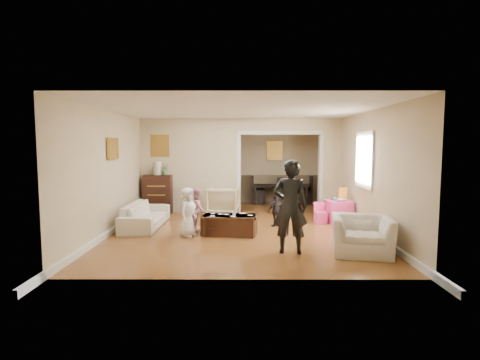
{
  "coord_description": "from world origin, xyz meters",
  "views": [
    {
      "loc": [
        0.03,
        -8.57,
        1.88
      ],
      "look_at": [
        0.0,
        0.2,
        1.05
      ],
      "focal_mm": 27.94,
      "sensor_mm": 36.0,
      "label": 1
    }
  ],
  "objects_px": {
    "armchair_front": "(362,235)",
    "coffee_cup": "(234,213)",
    "coffee_table": "(229,225)",
    "child_kneel_b": "(198,210)",
    "armchair_back": "(223,201)",
    "child_kneel_a": "(188,212)",
    "sofa": "(146,215)",
    "cyan_cup": "(335,199)",
    "adult_person": "(290,207)",
    "table_lamp": "(158,168)",
    "dining_table": "(282,194)",
    "play_table": "(338,212)",
    "dresser": "(158,194)",
    "child_toddler": "(276,211)"
  },
  "relations": [
    {
      "from": "armchair_back",
      "to": "table_lamp",
      "type": "relative_size",
      "value": 2.32
    },
    {
      "from": "adult_person",
      "to": "dresser",
      "type": "bearing_deg",
      "value": -45.06
    },
    {
      "from": "child_kneel_a",
      "to": "child_kneel_b",
      "type": "bearing_deg",
      "value": 2.24
    },
    {
      "from": "dresser",
      "to": "cyan_cup",
      "type": "distance_m",
      "value": 4.73
    },
    {
      "from": "dining_table",
      "to": "child_toddler",
      "type": "distance_m",
      "value": 3.43
    },
    {
      "from": "coffee_cup",
      "to": "adult_person",
      "type": "relative_size",
      "value": 0.06
    },
    {
      "from": "dresser",
      "to": "adult_person",
      "type": "height_order",
      "value": "adult_person"
    },
    {
      "from": "armchair_front",
      "to": "child_kneel_b",
      "type": "distance_m",
      "value": 3.47
    },
    {
      "from": "armchair_back",
      "to": "table_lamp",
      "type": "distance_m",
      "value": 2.03
    },
    {
      "from": "cyan_cup",
      "to": "child_kneel_a",
      "type": "relative_size",
      "value": 0.08
    },
    {
      "from": "dresser",
      "to": "coffee_table",
      "type": "relative_size",
      "value": 0.96
    },
    {
      "from": "coffee_table",
      "to": "child_kneel_b",
      "type": "bearing_deg",
      "value": 156.8
    },
    {
      "from": "child_kneel_b",
      "to": "adult_person",
      "type": "bearing_deg",
      "value": -141.67
    },
    {
      "from": "armchair_back",
      "to": "coffee_table",
      "type": "relative_size",
      "value": 0.75
    },
    {
      "from": "armchair_front",
      "to": "play_table",
      "type": "xyz_separation_m",
      "value": [
        0.27,
        2.61,
        -0.06
      ]
    },
    {
      "from": "coffee_table",
      "to": "play_table",
      "type": "relative_size",
      "value": 1.98
    },
    {
      "from": "adult_person",
      "to": "armchair_back",
      "type": "bearing_deg",
      "value": -63.69
    },
    {
      "from": "armchair_back",
      "to": "coffee_cup",
      "type": "relative_size",
      "value": 9.2
    },
    {
      "from": "child_kneel_a",
      "to": "sofa",
      "type": "bearing_deg",
      "value": 72.74
    },
    {
      "from": "play_table",
      "to": "table_lamp",
      "type": "bearing_deg",
      "value": 165.07
    },
    {
      "from": "sofa",
      "to": "dining_table",
      "type": "height_order",
      "value": "dining_table"
    },
    {
      "from": "child_toddler",
      "to": "sofa",
      "type": "bearing_deg",
      "value": -28.36
    },
    {
      "from": "coffee_cup",
      "to": "dining_table",
      "type": "xyz_separation_m",
      "value": [
        1.45,
        4.19,
        -0.15
      ]
    },
    {
      "from": "armchair_front",
      "to": "child_kneel_b",
      "type": "xyz_separation_m",
      "value": [
        -3.03,
        1.68,
        0.15
      ]
    },
    {
      "from": "play_table",
      "to": "child_kneel_b",
      "type": "distance_m",
      "value": 3.44
    },
    {
      "from": "child_kneel_a",
      "to": "child_kneel_b",
      "type": "height_order",
      "value": "child_kneel_a"
    },
    {
      "from": "child_toddler",
      "to": "dining_table",
      "type": "bearing_deg",
      "value": -127.64
    },
    {
      "from": "coffee_table",
      "to": "child_kneel_b",
      "type": "xyz_separation_m",
      "value": [
        -0.7,
        0.3,
        0.27
      ]
    },
    {
      "from": "coffee_cup",
      "to": "adult_person",
      "type": "distance_m",
      "value": 1.66
    },
    {
      "from": "coffee_cup",
      "to": "sofa",
      "type": "bearing_deg",
      "value": 159.82
    },
    {
      "from": "table_lamp",
      "to": "coffee_cup",
      "type": "relative_size",
      "value": 3.97
    },
    {
      "from": "child_toddler",
      "to": "armchair_front",
      "type": "bearing_deg",
      "value": 91.68
    },
    {
      "from": "coffee_cup",
      "to": "cyan_cup",
      "type": "xyz_separation_m",
      "value": [
        2.4,
        1.22,
        0.12
      ]
    },
    {
      "from": "coffee_cup",
      "to": "cyan_cup",
      "type": "bearing_deg",
      "value": 26.98
    },
    {
      "from": "sofa",
      "to": "armchair_front",
      "type": "relative_size",
      "value": 1.89
    },
    {
      "from": "play_table",
      "to": "cyan_cup",
      "type": "relative_size",
      "value": 6.97
    },
    {
      "from": "play_table",
      "to": "child_kneel_b",
      "type": "bearing_deg",
      "value": -164.37
    },
    {
      "from": "armchair_front",
      "to": "coffee_cup",
      "type": "distance_m",
      "value": 2.61
    },
    {
      "from": "child_kneel_b",
      "to": "dining_table",
      "type": "bearing_deg",
      "value": -39.62
    },
    {
      "from": "coffee_cup",
      "to": "child_toddler",
      "type": "relative_size",
      "value": 0.12
    },
    {
      "from": "child_kneel_a",
      "to": "dresser",
      "type": "bearing_deg",
      "value": 45.18
    },
    {
      "from": "coffee_table",
      "to": "cyan_cup",
      "type": "height_order",
      "value": "cyan_cup"
    },
    {
      "from": "coffee_table",
      "to": "dresser",
      "type": "bearing_deg",
      "value": 129.65
    },
    {
      "from": "dining_table",
      "to": "child_kneel_a",
      "type": "xyz_separation_m",
      "value": [
        -2.4,
        -4.29,
        0.2
      ]
    },
    {
      "from": "coffee_table",
      "to": "child_kneel_b",
      "type": "height_order",
      "value": "child_kneel_b"
    },
    {
      "from": "coffee_table",
      "to": "play_table",
      "type": "bearing_deg",
      "value": 25.18
    },
    {
      "from": "coffee_cup",
      "to": "adult_person",
      "type": "xyz_separation_m",
      "value": [
        0.99,
        -1.29,
        0.36
      ]
    },
    {
      "from": "dining_table",
      "to": "child_kneel_b",
      "type": "height_order",
      "value": "child_kneel_b"
    },
    {
      "from": "child_kneel_b",
      "to": "child_toddler",
      "type": "height_order",
      "value": "child_kneel_b"
    },
    {
      "from": "table_lamp",
      "to": "sofa",
      "type": "bearing_deg",
      "value": -86.71
    }
  ]
}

